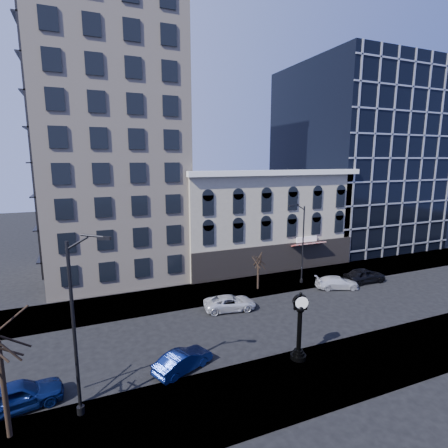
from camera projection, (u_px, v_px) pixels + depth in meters
name	position (u px, v px, depth m)	size (l,w,h in m)	color
ground	(220.00, 331.00, 28.38)	(160.00, 160.00, 0.00)	black
sidewalk_far	(191.00, 295.00, 35.63)	(160.00, 6.00, 0.12)	gray
sidewalk_near	(269.00, 389.00, 21.10)	(160.00, 6.00, 0.12)	gray
cream_tower	(108.00, 109.00, 39.72)	(15.90, 15.40, 42.50)	#C0AD9A
victorian_row	(259.00, 219.00, 46.24)	(22.60, 11.19, 12.50)	#A19885
glass_office	(354.00, 158.00, 56.86)	(20.00, 20.15, 28.00)	black
street_clock	(299.00, 329.00, 23.80)	(1.10, 1.10, 4.84)	black
street_lamp_near	(84.00, 279.00, 17.51)	(2.46, 1.33, 10.17)	black
street_lamp_far	(299.00, 223.00, 37.56)	(2.35, 0.62, 9.12)	black
bare_tree_far	(258.00, 257.00, 36.69)	(2.66, 2.66, 4.56)	black
car_near_a	(17.00, 396.00, 19.32)	(1.91, 4.75, 1.62)	#0C194C
car_near_b	(183.00, 361.00, 22.92)	(1.45, 4.15, 1.37)	#0C194C
car_far_a	(230.00, 303.00, 32.20)	(2.22, 4.81, 1.34)	silver
car_far_b	(337.00, 283.00, 37.56)	(1.86, 4.57, 1.33)	silver
car_far_c	(364.00, 275.00, 39.36)	(1.96, 4.87, 1.66)	black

